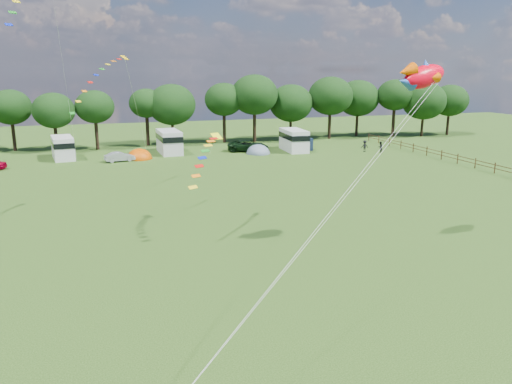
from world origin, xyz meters
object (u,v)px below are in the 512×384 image
object	(u,v)px
campervan_d	(294,139)
walker_b	(365,146)
tent_greyblue	(258,153)
campervan_c	(169,141)
fish_kite	(421,76)
walker_a	(380,147)
campervan_b	(63,147)
tent_orange	(139,159)
car_b	(120,157)
car_d	(248,146)

from	to	relation	value
campervan_d	walker_b	world-z (taller)	campervan_d
tent_greyblue	walker_b	world-z (taller)	walker_b
walker_b	campervan_d	bearing A→B (deg)	-20.61
campervan_c	fish_kite	world-z (taller)	fish_kite
campervan_c	campervan_d	bearing A→B (deg)	-102.87
walker_a	tent_greyblue	bearing A→B (deg)	-38.96
campervan_c	tent_greyblue	distance (m)	12.06
campervan_b	tent_orange	distance (m)	9.68
car_b	walker_b	bearing A→B (deg)	-105.45
campervan_b	tent_orange	xyz separation A→B (m)	(9.13, -2.86, -1.48)
walker_b	walker_a	bearing A→B (deg)	150.48
car_d	walker_b	size ratio (longest dim) A/B	3.65
car_b	walker_a	bearing A→B (deg)	-107.07
fish_kite	walker_b	size ratio (longest dim) A/B	2.42
campervan_c	tent_orange	xyz separation A→B (m)	(-4.25, -3.34, -1.62)
campervan_c	walker_a	world-z (taller)	campervan_c
tent_orange	walker_b	distance (m)	30.08
campervan_d	walker_b	xyz separation A→B (m)	(8.90, -3.71, -0.80)
car_d	campervan_b	world-z (taller)	campervan_b
car_b	campervan_c	world-z (taller)	campervan_c
campervan_d	tent_greyblue	bearing A→B (deg)	101.70
tent_greyblue	fish_kite	world-z (taller)	fish_kite
car_b	tent_orange	bearing A→B (deg)	-73.09
campervan_b	campervan_c	distance (m)	13.39
campervan_c	campervan_b	bearing A→B (deg)	89.71
fish_kite	walker_b	distance (m)	39.67
car_d	campervan_d	distance (m)	6.40
tent_orange	tent_greyblue	distance (m)	15.55
campervan_d	fish_kite	distance (m)	40.24
campervan_d	tent_orange	world-z (taller)	campervan_d
tent_orange	walker_a	distance (m)	31.98
fish_kite	car_d	bearing A→B (deg)	75.69
tent_greyblue	walker_a	xyz separation A→B (m)	(16.10, -3.97, 0.73)
car_b	car_d	xyz separation A→B (m)	(17.20, 2.96, 0.19)
walker_a	tent_orange	bearing A→B (deg)	-33.32
tent_greyblue	fish_kite	distance (m)	39.19
car_b	campervan_d	bearing A→B (deg)	-97.84
tent_greyblue	campervan_d	bearing A→B (deg)	8.63
tent_orange	car_d	bearing A→B (deg)	6.32
campervan_b	walker_b	xyz separation A→B (m)	(38.99, -6.35, -0.71)
fish_kite	walker_a	size ratio (longest dim) A/B	2.53
campervan_b	tent_greyblue	world-z (taller)	campervan_b
campervan_d	campervan_b	bearing A→B (deg)	88.05
tent_greyblue	walker_a	world-z (taller)	walker_a
fish_kite	walker_a	distance (m)	39.51
tent_orange	walker_a	bearing A→B (deg)	-8.23
campervan_b	car_b	bearing A→B (deg)	-130.06
campervan_b	walker_a	world-z (taller)	campervan_b
campervan_b	tent_orange	bearing A→B (deg)	-115.46
fish_kite	walker_b	world-z (taller)	fish_kite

